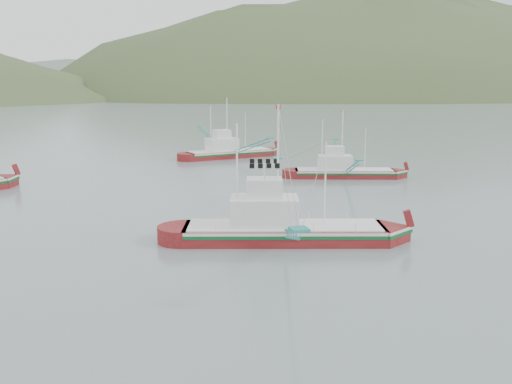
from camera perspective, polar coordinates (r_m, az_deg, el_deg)
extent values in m
plane|color=slate|center=(41.95, 2.15, -5.80)|extent=(1200.00, 1200.00, 0.00)
cube|color=maroon|center=(44.09, 2.82, -4.70)|extent=(15.93, 7.92, 2.05)
cube|color=silver|center=(43.86, 2.83, -3.60)|extent=(15.66, 7.92, 0.23)
cube|color=#0C5423|center=(43.93, 2.83, -3.92)|extent=(15.66, 7.94, 0.23)
cube|color=silver|center=(43.81, 2.83, -3.34)|extent=(15.14, 7.53, 0.12)
cube|color=silver|center=(43.50, 0.82, -1.97)|extent=(5.80, 4.49, 2.26)
cube|color=silver|center=(43.12, 0.83, 0.42)|extent=(3.16, 2.87, 1.44)
cylinder|color=white|center=(42.89, 2.21, 2.58)|extent=(0.16, 0.16, 9.24)
cylinder|color=white|center=(42.97, -1.91, 1.67)|extent=(0.14, 0.14, 7.85)
cylinder|color=white|center=(43.41, 6.94, 0.76)|extent=(0.12, 0.12, 6.47)
cube|color=maroon|center=(92.92, -2.63, 3.58)|extent=(14.76, 7.08, 1.90)
cube|color=silver|center=(92.82, -2.63, 4.08)|extent=(14.50, 7.08, 0.21)
cube|color=#0C5423|center=(92.84, -2.63, 3.93)|extent=(14.50, 7.10, 0.21)
cube|color=silver|center=(92.79, -2.63, 4.19)|extent=(14.02, 6.72, 0.11)
cube|color=silver|center=(92.06, -3.44, 4.76)|extent=(5.34, 4.08, 2.09)
cube|color=silver|center=(91.90, -3.45, 5.82)|extent=(2.90, 2.62, 1.33)
cylinder|color=white|center=(92.18, -2.92, 6.79)|extent=(0.15, 0.15, 8.56)
cylinder|color=white|center=(91.02, -4.54, 6.31)|extent=(0.13, 0.13, 7.27)
cylinder|color=white|center=(93.78, -1.08, 6.08)|extent=(0.11, 0.11, 5.99)
cube|color=maroon|center=(74.22, 8.83, 1.58)|extent=(13.11, 6.83, 1.69)
cube|color=silver|center=(74.11, 8.85, 2.13)|extent=(12.89, 6.82, 0.19)
cube|color=#0C5423|center=(74.14, 8.84, 1.96)|extent=(12.89, 6.84, 0.19)
cube|color=silver|center=(74.09, 8.85, 2.26)|extent=(12.45, 6.48, 0.10)
cube|color=silver|center=(73.80, 7.90, 2.94)|extent=(4.82, 3.79, 1.86)
cube|color=silver|center=(73.61, 7.93, 4.12)|extent=(2.63, 2.40, 1.18)
cylinder|color=white|center=(73.57, 8.61, 5.15)|extent=(0.14, 0.14, 7.60)
cylinder|color=white|center=(73.35, 6.63, 4.74)|extent=(0.12, 0.12, 6.46)
cylinder|color=white|center=(74.12, 10.86, 4.24)|extent=(0.10, 0.10, 5.32)
ellipsoid|color=#3B4D27|center=(531.96, 13.32, 9.35)|extent=(684.00, 432.00, 306.00)
ellipsoid|color=slate|center=(599.93, -11.28, 9.58)|extent=(960.00, 400.00, 240.00)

